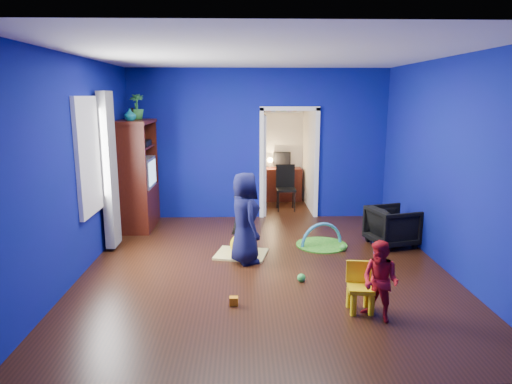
{
  "coord_description": "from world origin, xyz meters",
  "views": [
    {
      "loc": [
        -0.31,
        -6.11,
        2.37
      ],
      "look_at": [
        -0.12,
        0.4,
        1.0
      ],
      "focal_mm": 32.0,
      "sensor_mm": 36.0,
      "label": 1
    }
  ],
  "objects_px": {
    "study_desk": "(282,184)",
    "folding_chair": "(286,189)",
    "crt_tv": "(139,173)",
    "play_mat": "(321,245)",
    "armchair": "(392,226)",
    "toddler_red": "(380,281)",
    "child_black": "(241,218)",
    "hopper_ball": "(242,245)",
    "kid_chair": "(361,290)",
    "tv_armoire": "(137,175)",
    "vase": "(130,115)",
    "child_navy": "(245,218)"
  },
  "relations": [
    {
      "from": "study_desk",
      "to": "folding_chair",
      "type": "distance_m",
      "value": 0.96
    },
    {
      "from": "crt_tv",
      "to": "play_mat",
      "type": "bearing_deg",
      "value": -20.59
    },
    {
      "from": "armchair",
      "to": "toddler_red",
      "type": "distance_m",
      "value": 2.68
    },
    {
      "from": "child_black",
      "to": "hopper_ball",
      "type": "distance_m",
      "value": 0.41
    },
    {
      "from": "child_black",
      "to": "kid_chair",
      "type": "xyz_separation_m",
      "value": [
        1.34,
        -1.99,
        -0.31
      ]
    },
    {
      "from": "armchair",
      "to": "hopper_ball",
      "type": "relative_size",
      "value": 1.98
    },
    {
      "from": "crt_tv",
      "to": "study_desk",
      "type": "bearing_deg",
      "value": 38.0
    },
    {
      "from": "tv_armoire",
      "to": "crt_tv",
      "type": "relative_size",
      "value": 2.8
    },
    {
      "from": "folding_chair",
      "to": "vase",
      "type": "bearing_deg",
      "value": -151.8
    },
    {
      "from": "folding_chair",
      "to": "study_desk",
      "type": "bearing_deg",
      "value": 90.0
    },
    {
      "from": "tv_armoire",
      "to": "play_mat",
      "type": "height_order",
      "value": "tv_armoire"
    },
    {
      "from": "toddler_red",
      "to": "vase",
      "type": "height_order",
      "value": "vase"
    },
    {
      "from": "hopper_ball",
      "to": "kid_chair",
      "type": "bearing_deg",
      "value": -54.12
    },
    {
      "from": "child_navy",
      "to": "tv_armoire",
      "type": "bearing_deg",
      "value": 26.21
    },
    {
      "from": "armchair",
      "to": "tv_armoire",
      "type": "xyz_separation_m",
      "value": [
        -4.32,
        1.18,
        0.66
      ]
    },
    {
      "from": "toddler_red",
      "to": "kid_chair",
      "type": "bearing_deg",
      "value": 174.46
    },
    {
      "from": "kid_chair",
      "to": "study_desk",
      "type": "distance_m",
      "value": 5.66
    },
    {
      "from": "hopper_ball",
      "to": "child_black",
      "type": "bearing_deg",
      "value": 93.06
    },
    {
      "from": "hopper_ball",
      "to": "folding_chair",
      "type": "height_order",
      "value": "folding_chair"
    },
    {
      "from": "vase",
      "to": "study_desk",
      "type": "bearing_deg",
      "value": 41.24
    },
    {
      "from": "child_black",
      "to": "study_desk",
      "type": "xyz_separation_m",
      "value": [
        0.94,
        3.66,
        -0.19
      ]
    },
    {
      "from": "child_black",
      "to": "toddler_red",
      "type": "distance_m",
      "value": 2.65
    },
    {
      "from": "kid_chair",
      "to": "child_black",
      "type": "bearing_deg",
      "value": 130.87
    },
    {
      "from": "crt_tv",
      "to": "play_mat",
      "type": "distance_m",
      "value": 3.5
    },
    {
      "from": "hopper_ball",
      "to": "play_mat",
      "type": "xyz_separation_m",
      "value": [
        1.29,
        0.45,
        -0.17
      ]
    },
    {
      "from": "folding_chair",
      "to": "toddler_red",
      "type": "bearing_deg",
      "value": -83.57
    },
    {
      "from": "child_black",
      "to": "tv_armoire",
      "type": "bearing_deg",
      "value": 26.29
    },
    {
      "from": "child_black",
      "to": "play_mat",
      "type": "height_order",
      "value": "child_black"
    },
    {
      "from": "child_navy",
      "to": "tv_armoire",
      "type": "height_order",
      "value": "tv_armoire"
    },
    {
      "from": "tv_armoire",
      "to": "toddler_red",
      "type": "bearing_deg",
      "value": -47.49
    },
    {
      "from": "child_navy",
      "to": "folding_chair",
      "type": "height_order",
      "value": "child_navy"
    },
    {
      "from": "study_desk",
      "to": "toddler_red",
      "type": "bearing_deg",
      "value": -84.62
    },
    {
      "from": "child_navy",
      "to": "vase",
      "type": "bearing_deg",
      "value": 31.15
    },
    {
      "from": "crt_tv",
      "to": "study_desk",
      "type": "xyz_separation_m",
      "value": [
        2.78,
        2.17,
        -0.65
      ]
    },
    {
      "from": "armchair",
      "to": "study_desk",
      "type": "height_order",
      "value": "study_desk"
    },
    {
      "from": "child_navy",
      "to": "folding_chair",
      "type": "distance_m",
      "value": 3.22
    },
    {
      "from": "hopper_ball",
      "to": "play_mat",
      "type": "height_order",
      "value": "hopper_ball"
    },
    {
      "from": "play_mat",
      "to": "folding_chair",
      "type": "relative_size",
      "value": 0.89
    },
    {
      "from": "armchair",
      "to": "folding_chair",
      "type": "height_order",
      "value": "folding_chair"
    },
    {
      "from": "child_navy",
      "to": "crt_tv",
      "type": "height_order",
      "value": "child_navy"
    },
    {
      "from": "child_navy",
      "to": "toddler_red",
      "type": "height_order",
      "value": "child_navy"
    },
    {
      "from": "toddler_red",
      "to": "tv_armoire",
      "type": "height_order",
      "value": "tv_armoire"
    },
    {
      "from": "play_mat",
      "to": "folding_chair",
      "type": "bearing_deg",
      "value": 98.53
    },
    {
      "from": "tv_armoire",
      "to": "crt_tv",
      "type": "xyz_separation_m",
      "value": [
        0.04,
        0.0,
        0.04
      ]
    },
    {
      "from": "toddler_red",
      "to": "play_mat",
      "type": "height_order",
      "value": "toddler_red"
    },
    {
      "from": "child_navy",
      "to": "kid_chair",
      "type": "xyz_separation_m",
      "value": [
        1.28,
        -1.59,
        -0.41
      ]
    },
    {
      "from": "armchair",
      "to": "toddler_red",
      "type": "height_order",
      "value": "toddler_red"
    },
    {
      "from": "tv_armoire",
      "to": "hopper_ball",
      "type": "height_order",
      "value": "tv_armoire"
    },
    {
      "from": "armchair",
      "to": "tv_armoire",
      "type": "relative_size",
      "value": 0.36
    },
    {
      "from": "vase",
      "to": "child_navy",
      "type": "bearing_deg",
      "value": -39.25
    }
  ]
}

